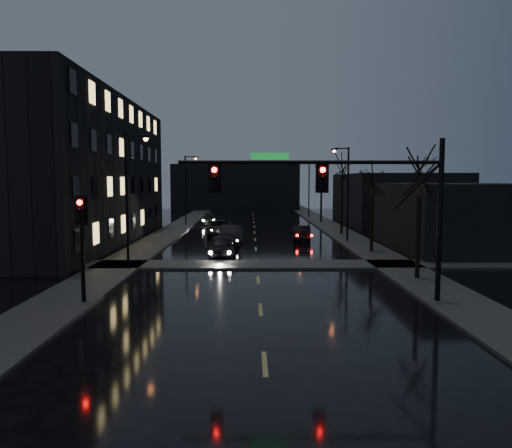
{
  "coord_description": "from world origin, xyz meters",
  "views": [
    {
      "loc": [
        -0.41,
        -11.89,
        5.26
      ],
      "look_at": [
        -0.15,
        11.45,
        3.2
      ],
      "focal_mm": 35.0,
      "sensor_mm": 36.0,
      "label": 1
    }
  ],
  "objects_px": {
    "oncoming_car_a": "(222,246)",
    "lead_car": "(302,233)",
    "oncoming_car_c": "(220,228)",
    "oncoming_car_d": "(210,219)",
    "oncoming_car_b": "(231,235)"
  },
  "relations": [
    {
      "from": "oncoming_car_a",
      "to": "oncoming_car_b",
      "type": "xyz_separation_m",
      "value": [
        0.35,
        6.51,
        0.02
      ]
    },
    {
      "from": "oncoming_car_a",
      "to": "lead_car",
      "type": "distance_m",
      "value": 11.37
    },
    {
      "from": "oncoming_car_a",
      "to": "oncoming_car_c",
      "type": "relative_size",
      "value": 0.86
    },
    {
      "from": "oncoming_car_a",
      "to": "oncoming_car_b",
      "type": "relative_size",
      "value": 0.94
    },
    {
      "from": "oncoming_car_d",
      "to": "lead_car",
      "type": "bearing_deg",
      "value": -64.22
    },
    {
      "from": "oncoming_car_c",
      "to": "lead_car",
      "type": "height_order",
      "value": "oncoming_car_c"
    },
    {
      "from": "oncoming_car_c",
      "to": "oncoming_car_d",
      "type": "height_order",
      "value": "oncoming_car_c"
    },
    {
      "from": "oncoming_car_b",
      "to": "oncoming_car_d",
      "type": "height_order",
      "value": "oncoming_car_b"
    },
    {
      "from": "oncoming_car_a",
      "to": "oncoming_car_c",
      "type": "distance_m",
      "value": 13.81
    },
    {
      "from": "oncoming_car_b",
      "to": "lead_car",
      "type": "relative_size",
      "value": 1.16
    },
    {
      "from": "oncoming_car_b",
      "to": "oncoming_car_c",
      "type": "xyz_separation_m",
      "value": [
        -1.32,
        7.26,
        -0.06
      ]
    },
    {
      "from": "oncoming_car_c",
      "to": "oncoming_car_a",
      "type": "bearing_deg",
      "value": -89.78
    },
    {
      "from": "oncoming_car_a",
      "to": "lead_car",
      "type": "xyz_separation_m",
      "value": [
        6.43,
        9.38,
        -0.09
      ]
    },
    {
      "from": "oncoming_car_a",
      "to": "oncoming_car_d",
      "type": "distance_m",
      "value": 25.78
    },
    {
      "from": "oncoming_car_d",
      "to": "oncoming_car_a",
      "type": "bearing_deg",
      "value": -87.62
    }
  ]
}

